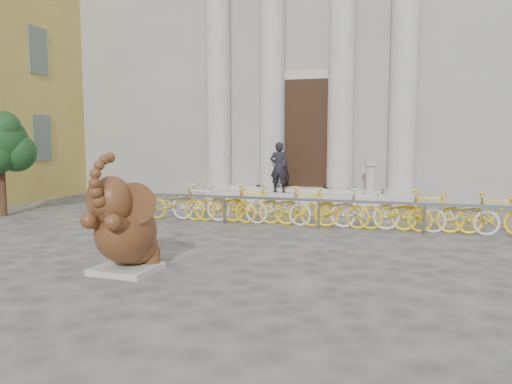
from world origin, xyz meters
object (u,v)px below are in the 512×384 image
(bike_rack, at_px, (320,207))
(tree, at_px, (1,143))
(pedestrian, at_px, (279,167))
(elephant_statue, at_px, (124,229))

(bike_rack, bearing_deg, tree, -174.79)
(bike_rack, height_order, pedestrian, pedestrian)
(elephant_statue, relative_size, tree, 0.67)
(tree, bearing_deg, pedestrian, 35.96)
(elephant_statue, bearing_deg, bike_rack, 68.47)
(bike_rack, bearing_deg, elephant_statue, -115.15)
(elephant_statue, distance_m, pedestrian, 9.23)
(elephant_statue, distance_m, bike_rack, 5.62)
(bike_rack, distance_m, pedestrian, 4.67)
(bike_rack, relative_size, pedestrian, 5.74)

